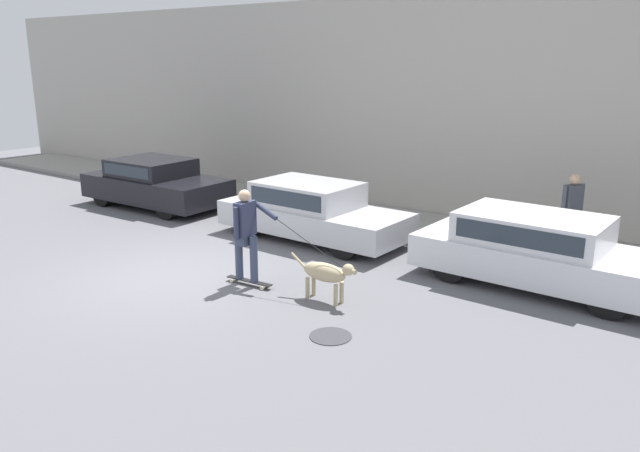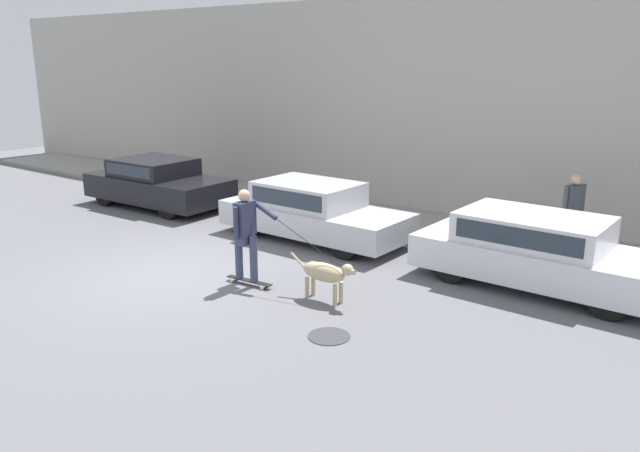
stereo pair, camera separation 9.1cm
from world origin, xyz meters
name	(u,v)px [view 1 (the left image)]	position (x,y,z in m)	size (l,w,h in m)	color
ground_plane	(174,276)	(0.00, 0.00, 0.00)	(36.00, 36.00, 0.00)	slate
back_wall	(376,105)	(0.00, 6.89, 2.65)	(32.00, 0.30, 5.29)	#ADA89E
sidewalk_curb	(347,213)	(0.00, 5.58, 0.06)	(30.00, 2.27, 0.11)	gray
parked_car_0	(155,184)	(-4.62, 3.41, 0.62)	(4.05, 1.91, 1.26)	black
parked_car_1	(312,212)	(0.55, 3.41, 0.61)	(4.24, 1.73, 1.25)	black
parked_car_2	(538,251)	(5.41, 3.41, 0.62)	(4.25, 1.77, 1.26)	black
dog	(326,273)	(2.91, 0.68, 0.48)	(1.29, 0.31, 0.72)	tan
skateboarder	(246,231)	(1.37, 0.48, 0.97)	(2.41, 0.56, 1.69)	beige
pedestrian_with_bag	(571,211)	(5.44, 5.19, 0.99)	(0.38, 0.61, 1.59)	#3D4760
manhole_cover	(331,336)	(3.75, -0.37, 0.01)	(0.61, 0.61, 0.01)	#38383D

